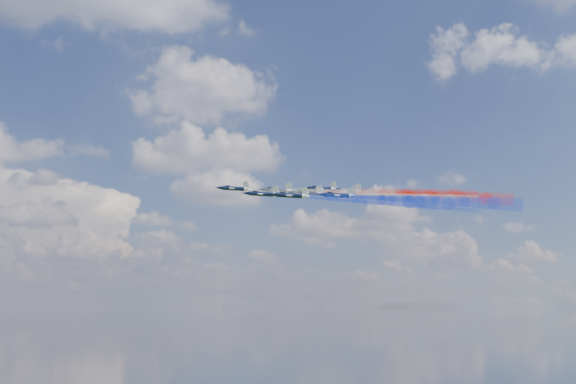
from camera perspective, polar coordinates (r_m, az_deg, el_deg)
name	(u,v)px	position (r m, az deg, el deg)	size (l,w,h in m)	color
jet_lead	(234,188)	(187.79, -4.90, 0.32)	(9.19, 11.49, 3.06)	black
trail_lead	(320,193)	(180.06, 2.89, -0.07)	(3.83, 42.21, 3.83)	white
jet_inner_left	(262,194)	(175.59, -2.35, -0.18)	(9.19, 11.49, 3.06)	black
trail_inner_left	(355,199)	(169.13, 6.08, -0.61)	(3.83, 42.21, 3.83)	#1B39EA
jet_inner_right	(276,190)	(192.07, -1.06, 0.18)	(9.19, 11.49, 3.06)	black
trail_inner_right	(362,194)	(186.02, 6.65, -0.21)	(3.83, 42.21, 3.83)	red
jet_outer_left	(290,195)	(164.68, 0.20, -0.31)	(9.19, 11.49, 3.06)	black
trail_outer_left	(391,201)	(159.50, 9.27, -0.78)	(3.83, 42.21, 3.83)	#1B39EA
jet_center_third	(306,193)	(181.59, 1.67, -0.10)	(9.19, 11.49, 3.06)	black
trail_center_third	(398,198)	(176.88, 9.90, -0.51)	(3.83, 42.21, 3.83)	white
jet_outer_right	(321,189)	(198.35, 3.00, 0.31)	(9.19, 11.49, 3.06)	black
trail_outer_right	(405,193)	(194.07, 10.53, -0.06)	(3.83, 42.21, 3.83)	red
jet_rear_left	(337,195)	(171.23, 4.45, -0.30)	(9.19, 11.49, 3.06)	black
trail_rear_left	(436,200)	(167.90, 13.22, -0.74)	(3.83, 42.21, 3.83)	#1B39EA
jet_rear_right	(345,191)	(188.46, 5.15, 0.06)	(9.19, 11.49, 3.06)	black
trail_rear_right	(435,196)	(185.26, 13.12, -0.33)	(3.83, 42.21, 3.83)	red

